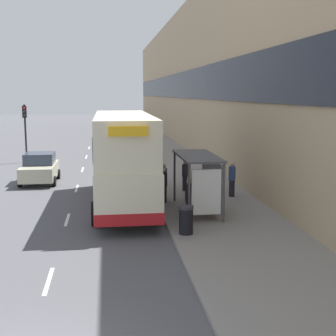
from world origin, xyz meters
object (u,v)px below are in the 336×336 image
(car_1, at_px, (40,168))
(traffic_light_far_kerb, at_px, (25,123))
(pedestrian_3, at_px, (232,179))
(litter_bin, at_px, (186,220))
(car_0, at_px, (107,130))
(pedestrian_at_shelter, at_px, (164,185))
(car_2, at_px, (116,143))
(pedestrian_2, at_px, (185,175))
(pedestrian_1, at_px, (164,181))
(bus_shelter, at_px, (202,173))
(double_decker_bus_near, at_px, (124,158))
(pedestrian_4, at_px, (189,199))

(car_1, relative_size, traffic_light_far_kerb, 0.89)
(pedestrian_3, xyz_separation_m, litter_bin, (-3.33, -5.91, -0.37))
(car_0, xyz_separation_m, pedestrian_at_shelter, (2.54, -34.76, 0.09))
(car_2, height_order, pedestrian_at_shelter, pedestrian_at_shelter)
(pedestrian_2, xyz_separation_m, pedestrian_3, (2.10, -1.71, 0.07))
(pedestrian_1, xyz_separation_m, litter_bin, (0.11, -5.87, -0.36))
(car_0, xyz_separation_m, car_2, (0.71, -14.32, -0.06))
(car_0, distance_m, traffic_light_far_kerb, 20.79)
(car_0, bearing_deg, bus_shelter, -83.89)
(bus_shelter, xyz_separation_m, car_0, (-3.95, 36.87, -0.99))
(double_decker_bus_near, relative_size, traffic_light_far_kerb, 2.34)
(pedestrian_at_shelter, relative_size, pedestrian_4, 0.96)
(double_decker_bus_near, height_order, traffic_light_far_kerb, traffic_light_far_kerb)
(pedestrian_3, bearing_deg, pedestrian_at_shelter, -167.28)
(car_1, distance_m, pedestrian_1, 8.86)
(car_2, relative_size, traffic_light_far_kerb, 0.92)
(car_0, relative_size, litter_bin, 4.32)
(car_1, height_order, pedestrian_at_shelter, pedestrian_at_shelter)
(bus_shelter, xyz_separation_m, pedestrian_at_shelter, (-1.41, 2.11, -0.90))
(car_1, bearing_deg, double_decker_bus_near, 126.18)
(pedestrian_1, height_order, pedestrian_3, pedestrian_3)
(pedestrian_1, bearing_deg, bus_shelter, -65.12)
(pedestrian_3, relative_size, pedestrian_4, 1.04)
(double_decker_bus_near, bearing_deg, bus_shelter, -33.61)
(bus_shelter, bearing_deg, pedestrian_at_shelter, 123.78)
(double_decker_bus_near, distance_m, car_2, 20.41)
(pedestrian_at_shelter, bearing_deg, litter_bin, -87.85)
(double_decker_bus_near, height_order, car_1, double_decker_bus_near)
(pedestrian_1, height_order, litter_bin, pedestrian_1)
(car_0, bearing_deg, car_2, -87.18)
(bus_shelter, distance_m, litter_bin, 3.46)
(double_decker_bus_near, distance_m, pedestrian_1, 2.43)
(bus_shelter, distance_m, pedestrian_3, 3.69)
(pedestrian_4, height_order, litter_bin, pedestrian_4)
(pedestrian_4, bearing_deg, pedestrian_3, 54.41)
(double_decker_bus_near, relative_size, pedestrian_at_shelter, 6.34)
(pedestrian_at_shelter, height_order, litter_bin, pedestrian_at_shelter)
(pedestrian_at_shelter, xyz_separation_m, pedestrian_2, (1.43, 2.50, -0.00))
(pedestrian_2, bearing_deg, bus_shelter, -90.20)
(bus_shelter, distance_m, car_2, 22.81)
(pedestrian_at_shelter, xyz_separation_m, pedestrian_4, (0.64, -3.24, 0.03))
(pedestrian_4, bearing_deg, pedestrian_1, 97.91)
(double_decker_bus_near, xyz_separation_m, pedestrian_1, (1.97, 0.68, -1.25))
(bus_shelter, height_order, car_1, bus_shelter)
(car_2, bearing_deg, car_0, 92.82)
(pedestrian_1, bearing_deg, pedestrian_2, 52.36)
(pedestrian_1, distance_m, pedestrian_3, 3.44)
(car_2, distance_m, pedestrian_at_shelter, 20.52)
(car_2, bearing_deg, car_1, -109.03)
(car_0, bearing_deg, double_decker_bus_near, -88.92)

